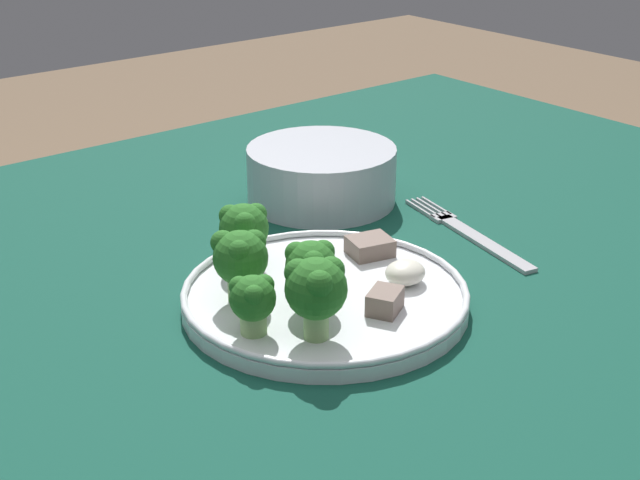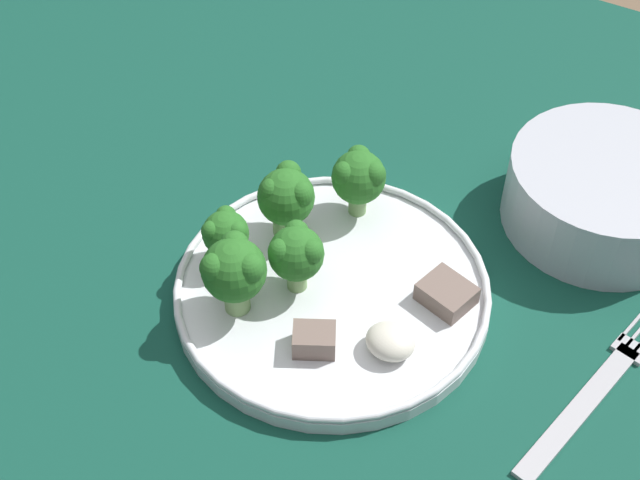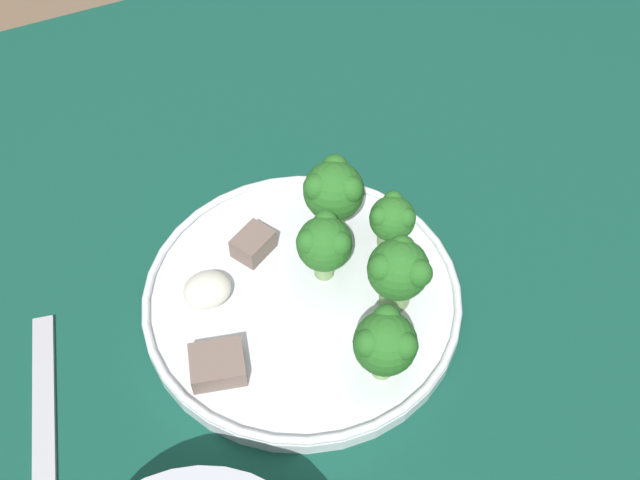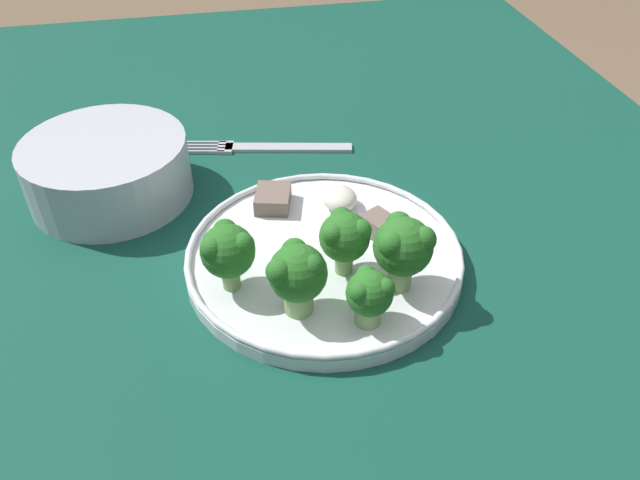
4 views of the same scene
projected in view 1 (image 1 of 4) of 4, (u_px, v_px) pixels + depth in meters
table at (328, 378)px, 0.84m from camera, size 1.25×0.97×0.77m
dinner_plate at (325, 296)px, 0.75m from camera, size 0.24×0.24×0.02m
fork at (468, 233)px, 0.89m from camera, size 0.06×0.20×0.00m
cream_bowl at (321, 176)px, 0.96m from camera, size 0.16×0.16×0.06m
broccoli_floret_near_rim_left at (238, 257)px, 0.72m from camera, size 0.05×0.05×0.06m
broccoli_floret_center_left at (244, 227)px, 0.78m from camera, size 0.04×0.04×0.06m
broccoli_floret_back_left at (311, 266)px, 0.71m from camera, size 0.04×0.04×0.06m
broccoli_floret_front_left at (253, 299)px, 0.68m from camera, size 0.04×0.04×0.05m
broccoli_floret_center_back at (316, 288)px, 0.66m from camera, size 0.05×0.05×0.07m
meat_slice_front_slice at (385, 301)px, 0.72m from camera, size 0.04×0.04×0.02m
meat_slice_middle_slice at (368, 246)px, 0.82m from camera, size 0.04×0.04×0.02m
sauce_dollop at (405, 273)px, 0.76m from camera, size 0.04×0.03×0.02m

